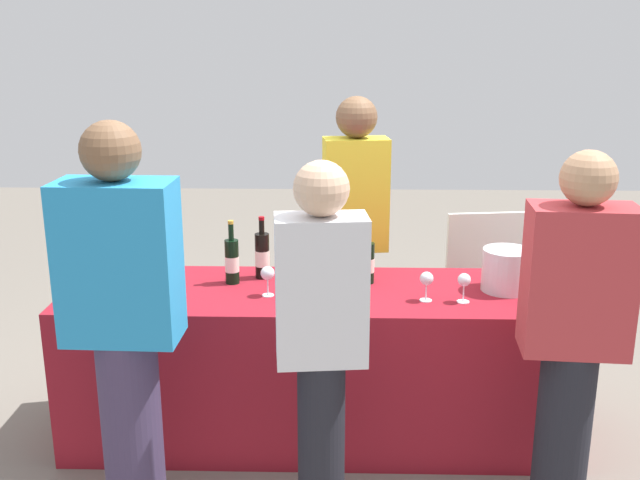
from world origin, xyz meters
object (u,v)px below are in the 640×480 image
(wine_bottle_1, at_px, (232,261))
(server_pouring, at_px, (355,231))
(wine_bottle_4, at_px, (367,262))
(guest_2, at_px, (573,334))
(wine_bottle_2, at_px, (262,255))
(wine_glass_2, at_px, (268,274))
(wine_glass_4, at_px, (427,280))
(wine_glass_0, at_px, (147,277))
(menu_board, at_px, (488,286))
(wine_bottle_0, at_px, (120,258))
(wine_glass_3, at_px, (317,275))
(ice_bucket, at_px, (507,270))
(wine_glass_1, at_px, (162,280))
(wine_glass_5, at_px, (464,281))
(guest_0, at_px, (124,321))
(guest_1, at_px, (321,340))
(wine_bottle_3, at_px, (344,263))

(wine_bottle_1, relative_size, server_pouring, 0.19)
(wine_bottle_4, bearing_deg, wine_bottle_1, -177.97)
(wine_bottle_1, distance_m, guest_2, 1.62)
(wine_bottle_2, relative_size, wine_glass_2, 2.20)
(wine_glass_4, bearing_deg, server_pouring, 114.36)
(wine_glass_0, xyz_separation_m, menu_board, (1.82, 1.06, -0.40))
(wine_bottle_1, height_order, wine_bottle_4, wine_bottle_1)
(wine_bottle_0, height_order, wine_bottle_2, wine_bottle_0)
(wine_bottle_0, bearing_deg, wine_glass_3, -8.29)
(ice_bucket, bearing_deg, wine_bottle_1, 176.94)
(wine_bottle_0, height_order, server_pouring, server_pouring)
(wine_glass_2, distance_m, wine_glass_4, 0.74)
(wine_glass_0, bearing_deg, wine_glass_1, -25.93)
(wine_glass_5, relative_size, guest_0, 0.08)
(guest_1, bearing_deg, wine_bottle_4, 70.63)
(wine_bottle_4, height_order, menu_board, wine_bottle_4)
(wine_glass_2, distance_m, menu_board, 1.68)
(wine_bottle_0, height_order, wine_glass_0, wine_bottle_0)
(wine_glass_3, bearing_deg, wine_bottle_1, 160.81)
(wine_bottle_0, height_order, guest_2, guest_2)
(wine_bottle_1, distance_m, wine_glass_4, 0.96)
(guest_0, bearing_deg, wine_glass_5, 23.80)
(wine_glass_2, height_order, guest_1, guest_1)
(wine_glass_2, height_order, wine_glass_3, wine_glass_2)
(guest_2, bearing_deg, wine_glass_0, 167.16)
(wine_glass_1, distance_m, ice_bucket, 1.63)
(wine_bottle_2, height_order, server_pouring, server_pouring)
(guest_2, bearing_deg, wine_bottle_2, 151.44)
(wine_bottle_3, distance_m, wine_glass_1, 0.87)
(wine_glass_2, bearing_deg, ice_bucket, 5.32)
(server_pouring, bearing_deg, ice_bucket, 135.52)
(wine_bottle_3, distance_m, wine_glass_4, 0.43)
(guest_0, bearing_deg, wine_glass_4, 27.02)
(wine_bottle_0, relative_size, wine_bottle_2, 1.06)
(wine_bottle_0, bearing_deg, server_pouring, 22.13)
(ice_bucket, relative_size, server_pouring, 0.14)
(wine_bottle_0, bearing_deg, guest_1, -39.72)
(wine_glass_2, bearing_deg, menu_board, 39.74)
(guest_0, xyz_separation_m, guest_1, (0.76, -0.04, -0.05))
(wine_bottle_2, bearing_deg, wine_bottle_0, -172.53)
(server_pouring, bearing_deg, menu_board, -161.91)
(wine_glass_1, xyz_separation_m, server_pouring, (0.91, 0.70, 0.05))
(wine_bottle_2, height_order, wine_glass_2, wine_bottle_2)
(wine_glass_5, height_order, menu_board, menu_board)
(guest_1, xyz_separation_m, guest_2, (0.98, 0.09, -0.00))
(wine_glass_0, distance_m, guest_0, 0.62)
(wine_bottle_2, relative_size, guest_2, 0.20)
(server_pouring, bearing_deg, wine_bottle_2, 31.54)
(wine_glass_3, bearing_deg, wine_glass_4, -8.84)
(wine_bottle_4, distance_m, wine_glass_2, 0.51)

